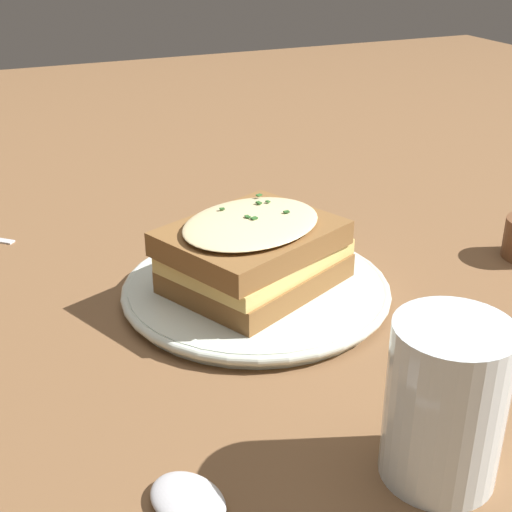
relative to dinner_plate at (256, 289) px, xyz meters
The scene contains 5 objects.
ground_plane 0.03m from the dinner_plate, 152.12° to the left, with size 2.40×2.40×0.00m, color brown.
dinner_plate is the anchor object (origin of this frame).
sandwich 0.04m from the dinner_plate, 84.31° to the right, with size 0.17×0.19×0.07m.
water_glass 0.26m from the dinner_plate, ahead, with size 0.07×0.07×0.11m, color silver.
spoon 0.27m from the dinner_plate, 30.73° to the right, with size 0.16×0.08×0.01m.
Camera 1 is at (0.57, -0.25, 0.33)m, focal length 50.00 mm.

